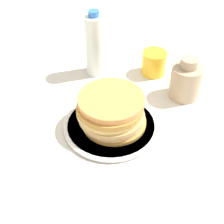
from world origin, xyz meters
name	(u,v)px	position (x,y,z in m)	size (l,w,h in m)	color
ground_plane	(119,132)	(0.00, 0.00, 0.00)	(4.00, 4.00, 0.00)	silver
plate	(112,124)	(-0.03, 0.00, 0.01)	(0.27, 0.27, 0.01)	white
pancake_stack	(111,111)	(-0.03, 0.00, 0.06)	(0.19, 0.19, 0.09)	#BA8538
juice_glass	(154,63)	(-0.11, 0.29, 0.04)	(0.08, 0.08, 0.08)	yellow
cream_jug	(186,80)	(0.03, 0.26, 0.06)	(0.10, 0.10, 0.14)	tan
water_bottle_near	(95,45)	(-0.26, 0.16, 0.10)	(0.07, 0.07, 0.22)	silver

